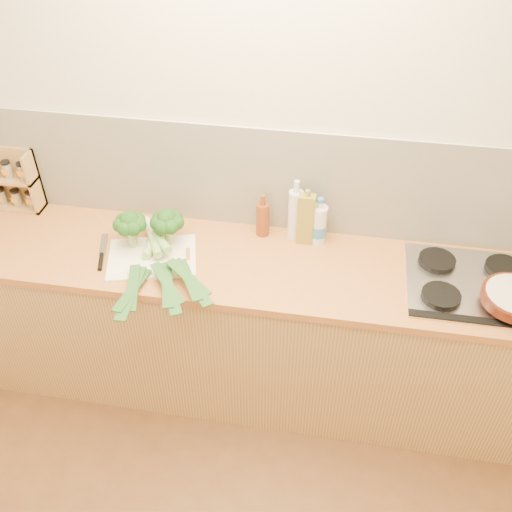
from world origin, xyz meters
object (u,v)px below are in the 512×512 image
(spice_rack, at_px, (13,182))
(chopping_board, at_px, (152,257))
(chefs_knife, at_px, (101,257))
(gas_hob, at_px, (473,284))

(spice_rack, bearing_deg, chopping_board, -20.21)
(chefs_knife, xyz_separation_m, spice_rack, (-0.59, 0.35, 0.14))
(chopping_board, xyz_separation_m, spice_rack, (-0.83, 0.30, 0.14))
(chopping_board, height_order, chefs_knife, chefs_knife)
(chopping_board, relative_size, spice_rack, 1.23)
(chopping_board, distance_m, chefs_knife, 0.24)
(chefs_knife, bearing_deg, gas_hob, -13.12)
(gas_hob, xyz_separation_m, chopping_board, (-1.47, -0.05, -0.01))
(gas_hob, bearing_deg, chopping_board, -177.87)
(chopping_board, relative_size, chefs_knife, 1.47)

